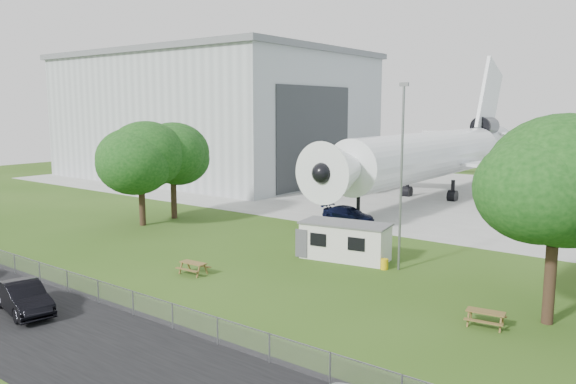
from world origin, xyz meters
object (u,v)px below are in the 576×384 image
Objects in this scene: hangar at (213,115)px; picnic_east at (485,326)px; airliner at (434,153)px; picnic_west at (193,274)px; site_cabin at (345,241)px; car_centre_sedan at (24,298)px.

picnic_east is at bearing -33.79° from hangar.
hangar is 0.90× the size of airliner.
site_cabin is at bearing 52.84° from picnic_west.
site_cabin is at bearing -35.25° from hangar.
picnic_west is 1.00× the size of picnic_east.
airliner is at bearing 9.34° from car_centre_sedan.
hangar is at bearing 46.53° from car_centre_sedan.
airliner is at bearing 101.53° from site_cabin.
hangar is 52.06m from site_cabin.
car_centre_sedan is (-19.71, -12.66, 0.81)m from picnic_east.
site_cabin is 20.57m from car_centre_sedan.
hangar is 6.20× the size of site_cabin.
picnic_west is 0.37× the size of car_centre_sedan.
hangar is 8.74× the size of car_centre_sedan.
picnic_west is 17.94m from picnic_east.
site_cabin reaches higher than picnic_west.
airliner is 26.52× the size of picnic_west.
car_centre_sedan is (-7.85, -19.01, -0.50)m from site_cabin.
airliner reaches higher than car_centre_sedan.
picnic_east is (17.88, -35.90, -5.27)m from airliner.
airliner is 38.82m from picnic_west.
picnic_east is at bearing -28.19° from site_cabin.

